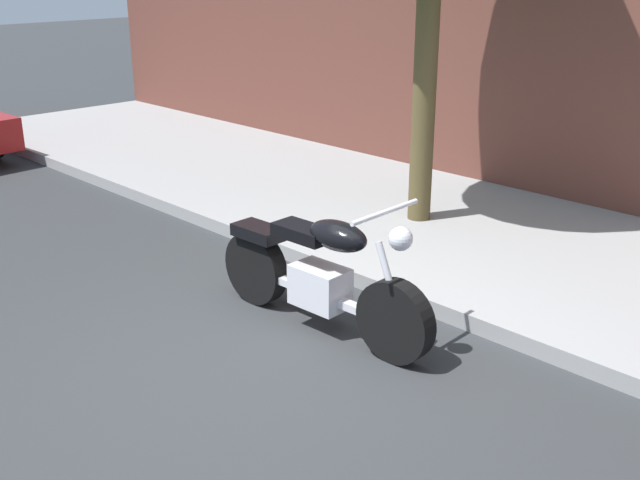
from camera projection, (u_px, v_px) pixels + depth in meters
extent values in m
plane|color=#303335|center=(265.00, 363.00, 5.53)|extent=(60.00, 60.00, 0.00)
cube|color=#979797|center=(504.00, 247.00, 7.54)|extent=(18.58, 3.28, 0.14)
cylinder|color=black|center=(395.00, 321.00, 5.47)|extent=(0.62, 0.16, 0.62)
cylinder|color=black|center=(256.00, 268.00, 6.41)|extent=(0.62, 0.16, 0.62)
cube|color=silver|center=(320.00, 286.00, 5.92)|extent=(0.45, 0.30, 0.32)
cube|color=silver|center=(320.00, 295.00, 5.95)|extent=(1.32, 0.13, 0.06)
ellipsoid|color=black|center=(338.00, 236.00, 5.65)|extent=(0.53, 0.28, 0.22)
cube|color=black|center=(303.00, 232.00, 5.90)|extent=(0.49, 0.26, 0.10)
cube|color=black|center=(259.00, 232.00, 6.26)|extent=(0.45, 0.26, 0.10)
cylinder|color=silver|center=(390.00, 283.00, 5.41)|extent=(0.27, 0.06, 0.58)
cylinder|color=silver|center=(385.00, 212.00, 5.27)|extent=(0.06, 0.70, 0.04)
sphere|color=silver|center=(401.00, 239.00, 5.24)|extent=(0.17, 0.17, 0.17)
cylinder|color=silver|center=(311.00, 283.00, 6.23)|extent=(0.80, 0.12, 0.09)
cylinder|color=brown|center=(425.00, 86.00, 7.68)|extent=(0.24, 0.24, 3.05)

